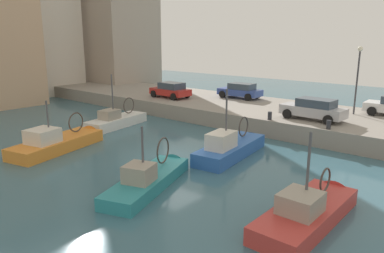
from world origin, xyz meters
TOP-DOWN VIEW (x-y plane):
  - water_surface at (0.00, 0.00)m, footprint 80.00×80.00m
  - quay_wall at (11.50, 0.00)m, footprint 9.00×56.00m
  - fishing_boat_red at (-2.12, -8.99)m, footprint 6.40×2.10m
  - fishing_boat_orange at (-3.30, 6.31)m, footprint 6.99×3.42m
  - fishing_boat_blue at (2.45, -2.36)m, footprint 6.74×2.48m
  - fishing_boat_white at (2.86, 8.43)m, footprint 6.24×2.54m
  - fishing_boat_teal at (-3.65, -2.01)m, footprint 6.74×3.64m
  - parked_car_blue at (13.73, 4.54)m, footprint 1.99×4.03m
  - parked_car_silver at (9.28, -4.22)m, footprint 1.99×4.30m
  - parked_car_red at (9.79, 9.57)m, footprint 2.06×3.87m
  - mooring_bollard_mid at (7.35, -6.00)m, footprint 0.28×0.28m
  - mooring_bollard_north at (7.35, -2.00)m, footprint 0.28×0.28m
  - quay_streetlamp at (13.00, -5.71)m, footprint 0.36×0.36m
  - waterfront_building_west at (6.00, 28.28)m, footprint 10.99×6.32m

SIDE VIEW (x-z plane):
  - water_surface at x=0.00m, z-range 0.00..0.00m
  - fishing_boat_teal at x=-3.65m, z-range -1.73..1.95m
  - fishing_boat_red at x=-2.12m, z-range -2.05..2.27m
  - fishing_boat_white at x=2.86m, z-range -2.26..2.48m
  - fishing_boat_orange at x=-3.30m, z-range -1.87..2.13m
  - fishing_boat_blue at x=2.45m, z-range -2.23..2.51m
  - quay_wall at x=11.50m, z-range 0.00..1.20m
  - mooring_bollard_mid at x=7.35m, z-range 1.20..1.75m
  - mooring_bollard_north at x=7.35m, z-range 1.20..1.75m
  - parked_car_blue at x=13.73m, z-range 1.22..2.59m
  - parked_car_red at x=9.79m, z-range 1.21..2.62m
  - parked_car_silver at x=9.28m, z-range 1.21..2.66m
  - quay_streetlamp at x=13.00m, z-range 2.04..6.87m
  - waterfront_building_west at x=6.00m, z-range 0.02..17.13m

